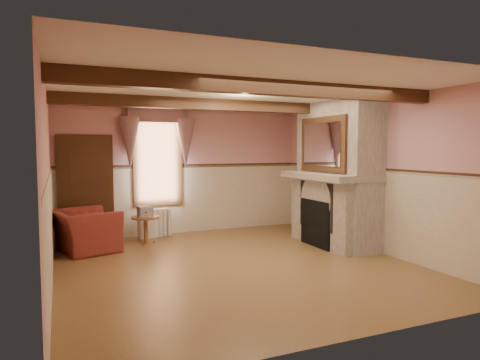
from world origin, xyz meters
name	(u,v)px	position (x,y,z in m)	size (l,w,h in m)	color
floor	(235,265)	(0.00, 0.00, 0.00)	(5.50, 6.00, 0.01)	brown
ceiling	(235,91)	(0.00, 0.00, 2.80)	(5.50, 6.00, 0.01)	silver
wall_back	(184,170)	(0.00, 3.00, 1.40)	(5.50, 0.02, 2.80)	#CD8E92
wall_front	(354,199)	(0.00, -3.00, 1.40)	(5.50, 0.02, 2.80)	#CD8E92
wall_left	(48,185)	(-2.75, 0.00, 1.40)	(0.02, 6.00, 2.80)	#CD8E92
wall_right	(371,175)	(2.75, 0.00, 1.40)	(0.02, 6.00, 2.80)	#CD8E92
wainscot	(235,219)	(0.00, 0.00, 0.75)	(5.50, 6.00, 1.50)	beige
chair_rail	(235,173)	(0.00, 0.00, 1.50)	(5.50, 6.00, 0.08)	black
firebox	(318,223)	(2.00, 0.60, 0.45)	(0.20, 0.95, 0.90)	black
armchair	(85,231)	(-2.19, 1.93, 0.38)	(1.17, 1.03, 0.76)	maroon
side_table	(146,230)	(-1.04, 2.11, 0.28)	(0.56, 0.56, 0.55)	brown
book_stack	(145,211)	(-1.05, 2.13, 0.65)	(0.26, 0.32, 0.20)	#B7AD8C
radiator	(155,223)	(-0.75, 2.70, 0.30)	(0.70, 0.18, 0.60)	silver
bowl	(333,171)	(2.24, 0.49, 1.46)	(0.37, 0.37, 0.09)	brown
mantel_clock	(314,167)	(2.24, 1.16, 1.52)	(0.14, 0.24, 0.20)	black
oil_lamp	(313,165)	(2.24, 1.20, 1.56)	(0.11, 0.11, 0.28)	#B57733
candle_red	(352,170)	(2.24, -0.08, 1.50)	(0.06, 0.06, 0.16)	maroon
jar_yellow	(348,171)	(2.24, 0.04, 1.48)	(0.06, 0.06, 0.12)	gold
fireplace	(338,174)	(2.42, 0.60, 1.40)	(0.85, 2.00, 2.80)	gray
mantel	(330,176)	(2.24, 0.60, 1.36)	(1.05, 2.05, 0.12)	gray
overmantel_mirror	(322,144)	(2.06, 0.60, 1.97)	(0.06, 1.44, 1.04)	silver
door	(86,190)	(-2.10, 2.94, 1.05)	(1.10, 0.10, 2.10)	black
window	(158,160)	(-0.60, 2.97, 1.65)	(1.06, 0.08, 2.02)	white
window_drapes	(158,132)	(-0.60, 2.88, 2.25)	(1.30, 0.14, 1.40)	gray
ceiling_beam_front	(269,87)	(0.00, -1.20, 2.70)	(5.50, 0.18, 0.20)	black
ceiling_beam_back	(210,104)	(0.00, 1.20, 2.70)	(5.50, 0.18, 0.20)	black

